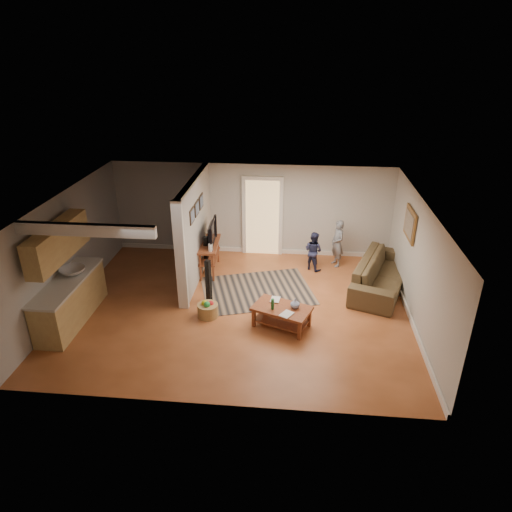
# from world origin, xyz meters

# --- Properties ---
(ground) EXTENTS (7.50, 7.50, 0.00)m
(ground) POSITION_xyz_m (0.00, 0.00, 0.00)
(ground) COLOR brown
(ground) RESTS_ON ground
(room_shell) EXTENTS (7.54, 6.02, 2.52)m
(room_shell) POSITION_xyz_m (-1.07, 0.43, 1.46)
(room_shell) COLOR #AEACA7
(room_shell) RESTS_ON ground
(area_rug) EXTENTS (2.96, 2.51, 0.01)m
(area_rug) POSITION_xyz_m (0.35, 0.80, 0.01)
(area_rug) COLOR black
(area_rug) RESTS_ON ground
(sofa) EXTENTS (1.83, 2.77, 0.75)m
(sofa) POSITION_xyz_m (3.30, 1.23, 0.00)
(sofa) COLOR #403520
(sofa) RESTS_ON ground
(coffee_table) EXTENTS (1.32, 1.06, 0.68)m
(coffee_table) POSITION_xyz_m (1.01, -0.62, 0.35)
(coffee_table) COLOR maroon
(coffee_table) RESTS_ON ground
(tv_console) EXTENTS (0.54, 1.28, 1.08)m
(tv_console) POSITION_xyz_m (-0.94, 1.70, 0.72)
(tv_console) COLOR maroon
(tv_console) RESTS_ON ground
(speaker_left) EXTENTS (0.14, 0.14, 1.05)m
(speaker_left) POSITION_xyz_m (-0.68, 0.19, 0.53)
(speaker_left) COLOR black
(speaker_left) RESTS_ON ground
(speaker_right) EXTENTS (0.11, 0.11, 1.02)m
(speaker_right) POSITION_xyz_m (-1.00, 1.57, 0.51)
(speaker_right) COLOR black
(speaker_right) RESTS_ON ground
(toy_basket) EXTENTS (0.45, 0.45, 0.40)m
(toy_basket) POSITION_xyz_m (-0.60, -0.40, 0.16)
(toy_basket) COLOR #986D42
(toy_basket) RESTS_ON ground
(child) EXTENTS (0.45, 0.54, 1.26)m
(child) POSITION_xyz_m (2.31, 2.36, 0.00)
(child) COLOR slate
(child) RESTS_ON ground
(toddler) EXTENTS (0.63, 0.61, 1.03)m
(toddler) POSITION_xyz_m (1.68, 2.08, 0.00)
(toddler) COLOR #212546
(toddler) RESTS_ON ground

